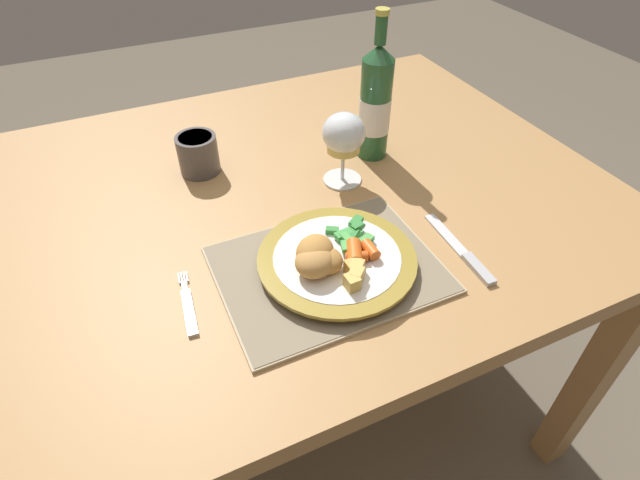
# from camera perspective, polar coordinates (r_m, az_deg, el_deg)

# --- Properties ---
(ground_plane) EXTENTS (6.00, 6.00, 0.00)m
(ground_plane) POSITION_cam_1_polar(r_m,az_deg,el_deg) (1.49, -3.77, -18.36)
(ground_plane) COLOR brown
(dining_table) EXTENTS (1.26, 0.92, 0.74)m
(dining_table) POSITION_cam_1_polar(r_m,az_deg,el_deg) (0.99, -5.41, 0.94)
(dining_table) COLOR #AD7F4C
(dining_table) RESTS_ON ground
(placemat) EXTENTS (0.33, 0.26, 0.01)m
(placemat) POSITION_cam_1_polar(r_m,az_deg,el_deg) (0.77, 0.93, -3.37)
(placemat) COLOR tan
(placemat) RESTS_ON dining_table
(dinner_plate) EXTENTS (0.24, 0.24, 0.02)m
(dinner_plate) POSITION_cam_1_polar(r_m,az_deg,el_deg) (0.77, 1.94, -2.33)
(dinner_plate) COLOR white
(dinner_plate) RESTS_ON placemat
(breaded_croquettes) EXTENTS (0.09, 0.10, 0.04)m
(breaded_croquettes) POSITION_cam_1_polar(r_m,az_deg,el_deg) (0.73, -0.35, -1.99)
(breaded_croquettes) COLOR #B77F3D
(breaded_croquettes) RESTS_ON dinner_plate
(green_beans_pile) EXTENTS (0.07, 0.08, 0.02)m
(green_beans_pile) POSITION_cam_1_polar(r_m,az_deg,el_deg) (0.79, 3.57, 0.61)
(green_beans_pile) COLOR green
(green_beans_pile) RESTS_ON dinner_plate
(glazed_carrots) EXTENTS (0.06, 0.05, 0.02)m
(glazed_carrots) POSITION_cam_1_polar(r_m,az_deg,el_deg) (0.75, 4.47, -1.45)
(glazed_carrots) COLOR orange
(glazed_carrots) RESTS_ON dinner_plate
(fork) EXTENTS (0.03, 0.13, 0.01)m
(fork) POSITION_cam_1_polar(r_m,az_deg,el_deg) (0.74, -14.81, -7.42)
(fork) COLOR silver
(fork) RESTS_ON dining_table
(table_knife) EXTENTS (0.03, 0.18, 0.01)m
(table_knife) POSITION_cam_1_polar(r_m,az_deg,el_deg) (0.83, 16.14, -1.51)
(table_knife) COLOR silver
(table_knife) RESTS_ON dining_table
(wine_glass) EXTENTS (0.08, 0.08, 0.14)m
(wine_glass) POSITION_cam_1_polar(r_m,az_deg,el_deg) (0.91, 2.73, 11.71)
(wine_glass) COLOR silver
(wine_glass) RESTS_ON dining_table
(bottle) EXTENTS (0.06, 0.06, 0.28)m
(bottle) POSITION_cam_1_polar(r_m,az_deg,el_deg) (1.00, 6.33, 15.18)
(bottle) COLOR #23562D
(bottle) RESTS_ON dining_table
(roast_potatoes) EXTENTS (0.04, 0.05, 0.02)m
(roast_potatoes) POSITION_cam_1_polar(r_m,az_deg,el_deg) (0.72, 3.95, -3.85)
(roast_potatoes) COLOR #DBB256
(roast_potatoes) RESTS_ON dinner_plate
(drinking_cup) EXTENTS (0.08, 0.08, 0.08)m
(drinking_cup) POSITION_cam_1_polar(r_m,az_deg,el_deg) (1.00, -13.78, 9.61)
(drinking_cup) COLOR #4C4747
(drinking_cup) RESTS_ON dining_table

